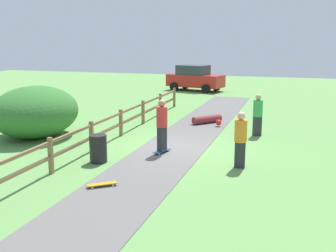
{
  "coord_description": "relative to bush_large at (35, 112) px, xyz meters",
  "views": [
    {
      "loc": [
        4.24,
        -14.24,
        3.96
      ],
      "look_at": [
        0.07,
        -0.82,
        1.0
      ],
      "focal_mm": 45.11,
      "sensor_mm": 36.0,
      "label": 1
    }
  ],
  "objects": [
    {
      "name": "ground_plane",
      "position": [
        5.82,
        -0.14,
        -1.03
      ],
      "size": [
        60.0,
        60.0,
        0.0
      ],
      "primitive_type": "plane",
      "color": "#60934C"
    },
    {
      "name": "asphalt_path",
      "position": [
        5.82,
        -0.14,
        -1.02
      ],
      "size": [
        2.4,
        28.0,
        0.02
      ],
      "primitive_type": "cube",
      "color": "#605E5B",
      "rests_on": "ground_plane"
    },
    {
      "name": "wooden_fence",
      "position": [
        3.22,
        -0.14,
        -0.36
      ],
      "size": [
        0.12,
        18.12,
        1.1
      ],
      "color": "olive",
      "rests_on": "ground_plane"
    },
    {
      "name": "bush_large",
      "position": [
        0.0,
        0.0,
        0.0
      ],
      "size": [
        3.25,
        3.9,
        2.06
      ],
      "primitive_type": "ellipsoid",
      "color": "#33702D",
      "rests_on": "ground_plane"
    },
    {
      "name": "trash_bin",
      "position": [
        4.02,
        -2.51,
        -0.58
      ],
      "size": [
        0.56,
        0.56,
        0.9
      ],
      "primitive_type": "cylinder",
      "color": "black",
      "rests_on": "ground_plane"
    },
    {
      "name": "skater_riding",
      "position": [
        5.66,
        -0.9,
        0.04
      ],
      "size": [
        0.48,
        0.82,
        1.87
      ],
      "color": "#265999",
      "rests_on": "asphalt_path"
    },
    {
      "name": "skater_fallen",
      "position": [
        6.11,
        4.61,
        -0.83
      ],
      "size": [
        1.42,
        1.39,
        0.36
      ],
      "color": "maroon",
      "rests_on": "asphalt_path"
    },
    {
      "name": "skateboard_loose",
      "position": [
        5.16,
        -4.6,
        -0.94
      ],
      "size": [
        0.75,
        0.65,
        0.08
      ],
      "color": "#BF8C19",
      "rests_on": "asphalt_path"
    },
    {
      "name": "bystander_orange",
      "position": [
        8.46,
        -1.73,
        -0.06
      ],
      "size": [
        0.4,
        0.4,
        1.75
      ],
      "color": "#2D2D33",
      "rests_on": "ground_plane"
    },
    {
      "name": "bystander_green",
      "position": [
        8.54,
        2.83,
        -0.09
      ],
      "size": [
        0.53,
        0.53,
        1.72
      ],
      "color": "#2D2D33",
      "rests_on": "ground_plane"
    },
    {
      "name": "parked_car_red",
      "position": [
        2.54,
        16.63,
        -0.07
      ],
      "size": [
        4.49,
        2.76,
        1.92
      ],
      "color": "red",
      "rests_on": "ground_plane"
    }
  ]
}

